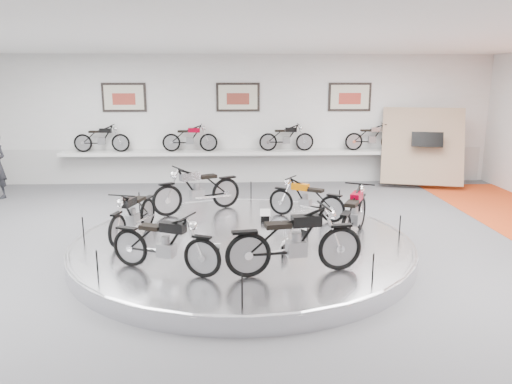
{
  "coord_description": "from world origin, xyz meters",
  "views": [
    {
      "loc": [
        -0.15,
        -8.76,
        3.31
      ],
      "look_at": [
        0.27,
        0.6,
        1.14
      ],
      "focal_mm": 35.0,
      "sensor_mm": 36.0,
      "label": 1
    }
  ],
  "objects_px": {
    "display_platform": "(243,246)",
    "shelf": "(239,153)",
    "bike_a": "(306,199)",
    "bike_e": "(295,240)",
    "bike_b": "(197,189)",
    "bike_c": "(133,213)",
    "bike_f": "(354,213)",
    "bike_d": "(165,243)"
  },
  "relations": [
    {
      "from": "display_platform",
      "to": "shelf",
      "type": "xyz_separation_m",
      "value": [
        0.0,
        6.4,
        0.85
      ]
    },
    {
      "from": "bike_a",
      "to": "bike_e",
      "type": "height_order",
      "value": "bike_e"
    },
    {
      "from": "bike_b",
      "to": "bike_c",
      "type": "distance_m",
      "value": 2.09
    },
    {
      "from": "display_platform",
      "to": "bike_e",
      "type": "distance_m",
      "value": 2.05
    },
    {
      "from": "display_platform",
      "to": "shelf",
      "type": "relative_size",
      "value": 0.58
    },
    {
      "from": "bike_f",
      "to": "shelf",
      "type": "bearing_deg",
      "value": 44.01
    },
    {
      "from": "bike_b",
      "to": "bike_e",
      "type": "bearing_deg",
      "value": 86.63
    },
    {
      "from": "bike_c",
      "to": "bike_f",
      "type": "bearing_deg",
      "value": 102.09
    },
    {
      "from": "bike_c",
      "to": "bike_d",
      "type": "xyz_separation_m",
      "value": [
        0.85,
        -1.83,
        0.02
      ]
    },
    {
      "from": "display_platform",
      "to": "bike_f",
      "type": "height_order",
      "value": "bike_f"
    },
    {
      "from": "bike_e",
      "to": "bike_a",
      "type": "bearing_deg",
      "value": 69.69
    },
    {
      "from": "shelf",
      "to": "bike_e",
      "type": "bearing_deg",
      "value": -84.53
    },
    {
      "from": "display_platform",
      "to": "bike_b",
      "type": "height_order",
      "value": "bike_b"
    },
    {
      "from": "bike_b",
      "to": "bike_c",
      "type": "bearing_deg",
      "value": 29.57
    },
    {
      "from": "shelf",
      "to": "bike_d",
      "type": "xyz_separation_m",
      "value": [
        -1.24,
        -7.99,
        -0.22
      ]
    },
    {
      "from": "bike_d",
      "to": "shelf",
      "type": "bearing_deg",
      "value": 104.5
    },
    {
      "from": "shelf",
      "to": "bike_a",
      "type": "bearing_deg",
      "value": -74.55
    },
    {
      "from": "display_platform",
      "to": "bike_a",
      "type": "xyz_separation_m",
      "value": [
        1.4,
        1.33,
        0.6
      ]
    },
    {
      "from": "bike_b",
      "to": "bike_d",
      "type": "bearing_deg",
      "value": 57.44
    },
    {
      "from": "display_platform",
      "to": "bike_e",
      "type": "bearing_deg",
      "value": -66.1
    },
    {
      "from": "display_platform",
      "to": "bike_f",
      "type": "relative_size",
      "value": 3.77
    },
    {
      "from": "display_platform",
      "to": "bike_a",
      "type": "distance_m",
      "value": 2.02
    },
    {
      "from": "shelf",
      "to": "bike_b",
      "type": "height_order",
      "value": "bike_b"
    },
    {
      "from": "display_platform",
      "to": "bike_e",
      "type": "xyz_separation_m",
      "value": [
        0.78,
        -1.76,
        0.7
      ]
    },
    {
      "from": "display_platform",
      "to": "bike_c",
      "type": "bearing_deg",
      "value": 173.63
    },
    {
      "from": "bike_a",
      "to": "bike_f",
      "type": "relative_size",
      "value": 0.89
    },
    {
      "from": "bike_b",
      "to": "bike_d",
      "type": "xyz_separation_m",
      "value": [
        -0.26,
        -3.6,
        -0.06
      ]
    },
    {
      "from": "bike_c",
      "to": "bike_e",
      "type": "xyz_separation_m",
      "value": [
        2.87,
        -2.0,
        0.08
      ]
    },
    {
      "from": "display_platform",
      "to": "bike_c",
      "type": "xyz_separation_m",
      "value": [
        -2.09,
        0.23,
        0.61
      ]
    },
    {
      "from": "shelf",
      "to": "display_platform",
      "type": "bearing_deg",
      "value": -90.0
    },
    {
      "from": "display_platform",
      "to": "bike_f",
      "type": "distance_m",
      "value": 2.22
    },
    {
      "from": "shelf",
      "to": "bike_e",
      "type": "height_order",
      "value": "bike_e"
    },
    {
      "from": "display_platform",
      "to": "bike_a",
      "type": "height_order",
      "value": "bike_a"
    },
    {
      "from": "display_platform",
      "to": "bike_d",
      "type": "relative_size",
      "value": 3.91
    },
    {
      "from": "bike_b",
      "to": "bike_f",
      "type": "xyz_separation_m",
      "value": [
        3.1,
        -2.06,
        -0.04
      ]
    },
    {
      "from": "bike_e",
      "to": "bike_f",
      "type": "xyz_separation_m",
      "value": [
        1.34,
        1.72,
        -0.05
      ]
    },
    {
      "from": "bike_b",
      "to": "bike_e",
      "type": "height_order",
      "value": "bike_e"
    },
    {
      "from": "bike_e",
      "to": "bike_c",
      "type": "bearing_deg",
      "value": 136.18
    },
    {
      "from": "bike_d",
      "to": "bike_e",
      "type": "xyz_separation_m",
      "value": [
        2.02,
        -0.17,
        0.07
      ]
    },
    {
      "from": "display_platform",
      "to": "bike_b",
      "type": "distance_m",
      "value": 2.34
    },
    {
      "from": "bike_d",
      "to": "bike_e",
      "type": "bearing_deg",
      "value": 18.53
    },
    {
      "from": "bike_c",
      "to": "display_platform",
      "type": "bearing_deg",
      "value": 99.56
    }
  ]
}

